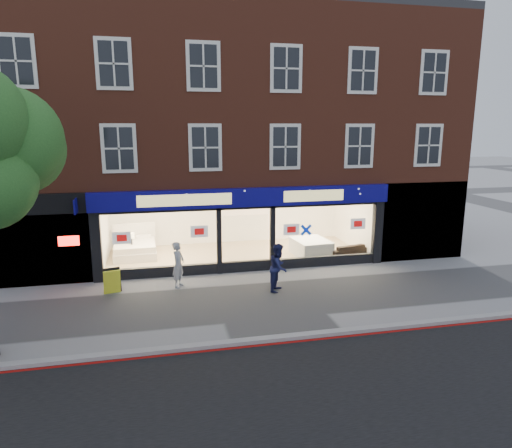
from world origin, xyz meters
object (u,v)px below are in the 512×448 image
object	(u,v)px
sofa	(347,250)
pedestrian_blue	(279,267)
mattress_stack	(311,247)
pedestrian_grey	(178,265)
display_bed	(135,248)
a_board	(112,281)

from	to	relation	value
sofa	pedestrian_blue	size ratio (longest dim) A/B	1.05
mattress_stack	sofa	world-z (taller)	mattress_stack
pedestrian_grey	pedestrian_blue	xyz separation A→B (m)	(3.33, -1.14, 0.02)
sofa	pedestrian_grey	size ratio (longest dim) A/B	1.08
mattress_stack	pedestrian_grey	bearing A→B (deg)	-156.63
display_bed	a_board	world-z (taller)	display_bed
display_bed	pedestrian_blue	distance (m)	7.18
sofa	pedestrian_grey	xyz separation A→B (m)	(-7.26, -2.05, 0.46)
a_board	pedestrian_grey	world-z (taller)	pedestrian_grey
sofa	pedestrian_grey	world-z (taller)	pedestrian_grey
display_bed	mattress_stack	xyz separation A→B (m)	(7.41, -1.54, -0.00)
mattress_stack	pedestrian_blue	bearing A→B (deg)	-123.83
mattress_stack	sofa	distance (m)	1.57
display_bed	mattress_stack	distance (m)	7.56
mattress_stack	a_board	world-z (taller)	a_board
a_board	pedestrian_blue	xyz separation A→B (m)	(5.57, -0.97, 0.40)
display_bed	mattress_stack	bearing A→B (deg)	-13.90
mattress_stack	sofa	bearing A→B (deg)	-16.50
mattress_stack	pedestrian_grey	world-z (taller)	pedestrian_grey
a_board	pedestrian_blue	size ratio (longest dim) A/B	0.52
sofa	pedestrian_grey	bearing A→B (deg)	2.99
mattress_stack	pedestrian_blue	distance (m)	4.38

